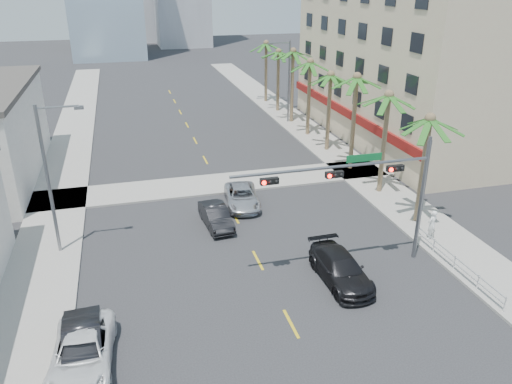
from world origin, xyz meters
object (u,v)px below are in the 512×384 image
car_lane_left (216,216)px  car_lane_center (242,197)px  traffic_signal_mast (372,183)px  pedestrian (432,225)px  car_parked_far (82,353)px  car_parked_mid (83,345)px  car_lane_right (341,269)px

car_lane_left → car_lane_center: size_ratio=0.86×
traffic_signal_mast → pedestrian: bearing=16.4°
car_lane_left → car_parked_far: bearing=-129.5°
car_parked_far → car_lane_center: (10.32, 14.10, -0.07)m
car_parked_mid → car_lane_left: (7.90, 10.91, -0.06)m
car_lane_right → pedestrian: size_ratio=2.74×
traffic_signal_mast → car_lane_right: bearing=-150.4°
traffic_signal_mast → pedestrian: traffic_signal_mast is taller
car_lane_left → car_lane_center: 3.59m
car_parked_mid → car_lane_right: (13.16, 2.70, 0.00)m
traffic_signal_mast → car_lane_center: traffic_signal_mast is taller
car_lane_left → pedestrian: (12.55, -5.50, 0.41)m
car_lane_center → pedestrian: size_ratio=2.58×
traffic_signal_mast → car_parked_far: (-15.18, -4.38, -4.31)m
car_lane_center → car_lane_right: size_ratio=0.94×
car_parked_mid → car_lane_center: 17.04m
car_lane_center → car_lane_right: (2.84, -10.86, 0.08)m
car_parked_mid → car_lane_left: 13.47m
car_parked_mid → car_lane_left: size_ratio=1.09×
car_lane_left → car_parked_mid: bearing=-130.8°
car_lane_center → pedestrian: bearing=-31.7°
traffic_signal_mast → car_lane_left: traffic_signal_mast is taller
car_lane_right → pedestrian: (7.30, 2.70, 0.34)m
traffic_signal_mast → car_lane_center: bearing=116.6°
car_parked_far → car_lane_center: size_ratio=1.10×
car_parked_far → car_lane_center: car_parked_far is taller
car_parked_mid → car_parked_far: (0.00, -0.54, -0.01)m
traffic_signal_mast → car_lane_center: size_ratio=2.26×
car_parked_far → car_lane_left: 13.90m
pedestrian → car_lane_left: bearing=-45.1°
car_lane_right → pedestrian: bearing=19.2°
traffic_signal_mast → car_lane_right: (-2.03, -1.15, -4.30)m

